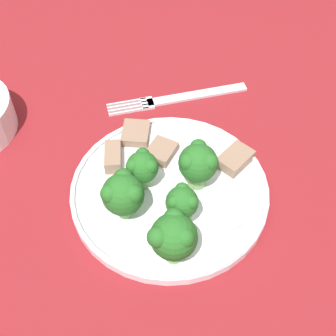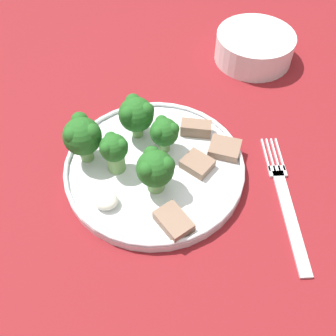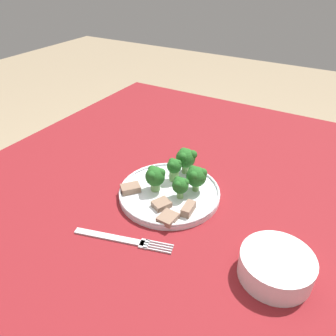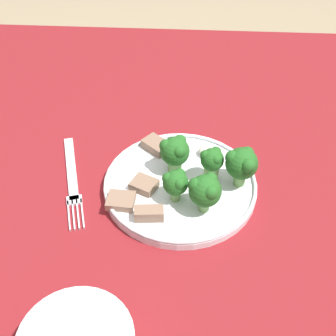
# 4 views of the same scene
# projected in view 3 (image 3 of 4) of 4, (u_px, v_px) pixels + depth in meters

# --- Properties ---
(table) EXTENTS (1.25, 1.07, 0.75)m
(table) POSITION_uv_depth(u_px,v_px,m) (169.00, 220.00, 0.85)
(table) COLOR maroon
(table) RESTS_ON ground_plane
(dinner_plate) EXTENTS (0.24, 0.24, 0.02)m
(dinner_plate) POSITION_uv_depth(u_px,v_px,m) (169.00, 193.00, 0.78)
(dinner_plate) COLOR white
(dinner_plate) RESTS_ON table
(fork) EXTENTS (0.07, 0.21, 0.00)m
(fork) POSITION_uv_depth(u_px,v_px,m) (122.00, 240.00, 0.66)
(fork) COLOR silver
(fork) RESTS_ON table
(cream_bowl) EXTENTS (0.13, 0.13, 0.05)m
(cream_bowl) POSITION_uv_depth(u_px,v_px,m) (276.00, 267.00, 0.58)
(cream_bowl) COLOR white
(cream_bowl) RESTS_ON table
(broccoli_floret_near_rim_left) EXTENTS (0.05, 0.05, 0.06)m
(broccoli_floret_near_rim_left) POSITION_uv_depth(u_px,v_px,m) (196.00, 176.00, 0.76)
(broccoli_floret_near_rim_left) COLOR #709E56
(broccoli_floret_near_rim_left) RESTS_ON dinner_plate
(broccoli_floret_center_left) EXTENTS (0.05, 0.05, 0.06)m
(broccoli_floret_center_left) POSITION_uv_depth(u_px,v_px,m) (155.00, 176.00, 0.77)
(broccoli_floret_center_left) COLOR #709E56
(broccoli_floret_center_left) RESTS_ON dinner_plate
(broccoli_floret_back_left) EXTENTS (0.04, 0.04, 0.05)m
(broccoli_floret_back_left) POSITION_uv_depth(u_px,v_px,m) (180.00, 185.00, 0.74)
(broccoli_floret_back_left) COLOR #709E56
(broccoli_floret_back_left) RESTS_ON dinner_plate
(broccoli_floret_front_left) EXTENTS (0.04, 0.04, 0.06)m
(broccoli_floret_front_left) POSITION_uv_depth(u_px,v_px,m) (174.00, 167.00, 0.80)
(broccoli_floret_front_left) COLOR #709E56
(broccoli_floret_front_left) RESTS_ON dinner_plate
(broccoli_floret_center_back) EXTENTS (0.05, 0.05, 0.07)m
(broccoli_floret_center_back) POSITION_uv_depth(u_px,v_px,m) (187.00, 158.00, 0.83)
(broccoli_floret_center_back) COLOR #709E56
(broccoli_floret_center_back) RESTS_ON dinner_plate
(meat_slice_front_slice) EXTENTS (0.04, 0.02, 0.02)m
(meat_slice_front_slice) POSITION_uv_depth(u_px,v_px,m) (188.00, 209.00, 0.72)
(meat_slice_front_slice) COLOR #846651
(meat_slice_front_slice) RESTS_ON dinner_plate
(meat_slice_middle_slice) EXTENTS (0.05, 0.05, 0.01)m
(meat_slice_middle_slice) POSITION_uv_depth(u_px,v_px,m) (161.00, 204.00, 0.73)
(meat_slice_middle_slice) COLOR #846651
(meat_slice_middle_slice) RESTS_ON dinner_plate
(meat_slice_rear_slice) EXTENTS (0.04, 0.04, 0.01)m
(meat_slice_rear_slice) POSITION_uv_depth(u_px,v_px,m) (168.00, 218.00, 0.70)
(meat_slice_rear_slice) COLOR #846651
(meat_slice_rear_slice) RESTS_ON dinner_plate
(meat_slice_edge_slice) EXTENTS (0.05, 0.05, 0.02)m
(meat_slice_edge_slice) POSITION_uv_depth(u_px,v_px,m) (130.00, 188.00, 0.78)
(meat_slice_edge_slice) COLOR #846651
(meat_slice_edge_slice) RESTS_ON dinner_plate
(sauce_dollop) EXTENTS (0.03, 0.03, 0.02)m
(sauce_dollop) POSITION_uv_depth(u_px,v_px,m) (154.00, 171.00, 0.84)
(sauce_dollop) COLOR silver
(sauce_dollop) RESTS_ON dinner_plate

